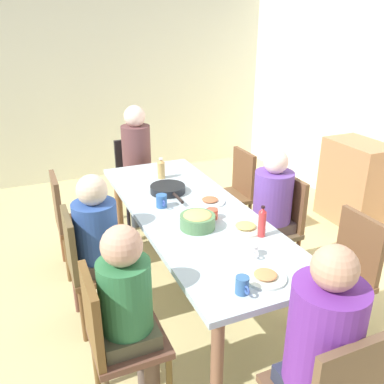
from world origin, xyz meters
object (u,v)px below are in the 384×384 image
(bottle_1, at_px, (262,222))
(chair_0, at_px, (88,263))
(chair_3, at_px, (345,270))
(cup_1, at_px, (252,250))
(chair_1, at_px, (234,190))
(chair_4, at_px, (114,335))
(chair_5, at_px, (279,222))
(cup_2, at_px, (242,285))
(bowl_0, at_px, (198,220))
(serving_pan, at_px, (168,189))
(person_4, at_px, (128,303))
(chair_7, at_px, (136,176))
(person_2, at_px, (321,343))
(chair_6, at_px, (71,218))
(person_5, at_px, (271,204))
(plate_0, at_px, (246,227))
(cup_3, at_px, (162,201))
(cup_0, at_px, (212,214))
(dining_table, at_px, (192,220))
(plate_2, at_px, (210,201))
(plate_1, at_px, (265,276))
(bottle_0, at_px, (161,169))
(person_0, at_px, (98,237))
(side_cabinet, at_px, (355,183))
(person_7, at_px, (137,155))

(bottle_1, bearing_deg, chair_0, -116.94)
(chair_3, xyz_separation_m, cup_1, (-0.05, -0.71, 0.29))
(chair_1, height_order, chair_4, same)
(chair_5, height_order, cup_2, chair_5)
(bowl_0, relative_size, serving_pan, 0.52)
(chair_3, bearing_deg, person_4, -90.00)
(serving_pan, relative_size, cup_1, 4.37)
(chair_7, bearing_deg, chair_3, 18.86)
(chair_5, bearing_deg, person_2, -28.57)
(chair_6, bearing_deg, chair_3, 45.58)
(person_5, height_order, cup_2, person_5)
(chair_0, bearing_deg, person_2, 28.57)
(person_2, height_order, chair_6, person_2)
(plate_0, relative_size, cup_3, 2.13)
(person_5, xyz_separation_m, plate_0, (0.41, -0.49, 0.08))
(chair_3, bearing_deg, cup_0, -130.00)
(chair_5, bearing_deg, cup_3, -98.65)
(chair_0, xyz_separation_m, person_4, (0.78, 0.09, 0.18))
(chair_3, xyz_separation_m, bowl_0, (-0.51, -0.87, 0.31))
(dining_table, distance_m, plate_2, 0.22)
(chair_3, bearing_deg, plate_1, -76.69)
(person_5, relative_size, bottle_0, 6.15)
(dining_table, distance_m, cup_3, 0.27)
(serving_pan, relative_size, cup_0, 3.82)
(plate_2, relative_size, cup_1, 2.15)
(cup_1, bearing_deg, person_0, -132.74)
(bowl_0, height_order, cup_2, bowl_0)
(chair_0, xyz_separation_m, chair_7, (-1.55, 0.79, 0.00))
(person_0, distance_m, bottle_1, 1.12)
(serving_pan, distance_m, bottle_0, 0.35)
(side_cabinet, bearing_deg, cup_0, -70.42)
(chair_6, height_order, side_cabinet, same)
(chair_3, height_order, bottle_0, bottle_0)
(plate_1, bearing_deg, person_5, 144.73)
(side_cabinet, bearing_deg, person_2, -46.97)
(plate_1, distance_m, serving_pan, 1.36)
(dining_table, distance_m, chair_3, 1.12)
(dining_table, relative_size, bottle_1, 10.84)
(side_cabinet, bearing_deg, person_5, -68.89)
(plate_0, bearing_deg, person_4, -68.42)
(plate_1, relative_size, cup_2, 2.15)
(chair_0, relative_size, bottle_1, 4.18)
(cup_2, bearing_deg, bottle_0, 174.35)
(person_0, xyz_separation_m, person_4, (0.78, 0.00, -0.00))
(plate_0, height_order, serving_pan, serving_pan)
(cup_1, relative_size, cup_3, 0.91)
(dining_table, bearing_deg, person_7, 180.00)
(person_0, height_order, chair_7, person_0)
(bowl_0, relative_size, side_cabinet, 0.27)
(chair_5, height_order, chair_6, same)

